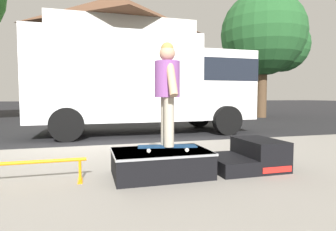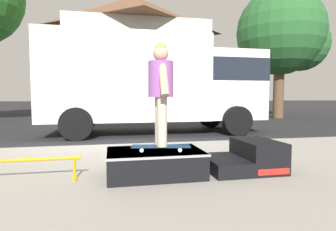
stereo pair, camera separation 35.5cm
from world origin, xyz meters
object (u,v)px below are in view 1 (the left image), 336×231
object	(u,v)px
grind_rail	(33,167)
street_tree_neighbour	(267,37)
kicker_ramp	(250,157)
box_truck	(146,81)
skater_kid	(167,85)
skateboard	(167,147)
skate_box	(161,162)

from	to	relation	value
grind_rail	street_tree_neighbour	xyz separation A→B (m)	(10.39, 10.16, 4.23)
kicker_ramp	grind_rail	distance (m)	2.94
box_truck	street_tree_neighbour	world-z (taller)	street_tree_neighbour
kicker_ramp	skater_kid	bearing A→B (deg)	-177.72
kicker_ramp	skater_kid	world-z (taller)	skater_kid
street_tree_neighbour	box_truck	bearing A→B (deg)	-148.46
skateboard	box_truck	bearing A→B (deg)	81.60
kicker_ramp	box_truck	size ratio (longest dim) A/B	0.15
grind_rail	street_tree_neighbour	world-z (taller)	street_tree_neighbour
skate_box	skateboard	distance (m)	0.23
skate_box	skater_kid	xyz separation A→B (m)	(0.07, -0.05, 1.03)
skater_kid	box_truck	distance (m)	5.45
kicker_ramp	box_truck	bearing A→B (deg)	95.27
skateboard	skater_kid	world-z (taller)	skater_kid
street_tree_neighbour	skateboard	bearing A→B (deg)	-130.42
skateboard	kicker_ramp	bearing A→B (deg)	2.28
skate_box	kicker_ramp	bearing A→B (deg)	-0.02
skate_box	skater_kid	bearing A→B (deg)	-34.92
skate_box	street_tree_neighbour	distance (m)	14.14
skateboard	box_truck	size ratio (longest dim) A/B	0.12
skateboard	street_tree_neighbour	distance (m)	14.06
skate_box	grind_rail	distance (m)	1.58
kicker_ramp	box_truck	xyz separation A→B (m)	(-0.49, 5.33, 1.40)
kicker_ramp	grind_rail	world-z (taller)	kicker_ramp
box_truck	skater_kid	bearing A→B (deg)	-98.40
kicker_ramp	skateboard	xyz separation A→B (m)	(-1.29, -0.05, 0.22)
skateboard	skater_kid	xyz separation A→B (m)	(0.00, -0.00, 0.81)
skateboard	skate_box	bearing A→B (deg)	145.08
grind_rail	skater_kid	size ratio (longest dim) A/B	0.91
grind_rail	skater_kid	world-z (taller)	skater_kid
grind_rail	skateboard	distance (m)	1.67
skate_box	box_truck	size ratio (longest dim) A/B	0.19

